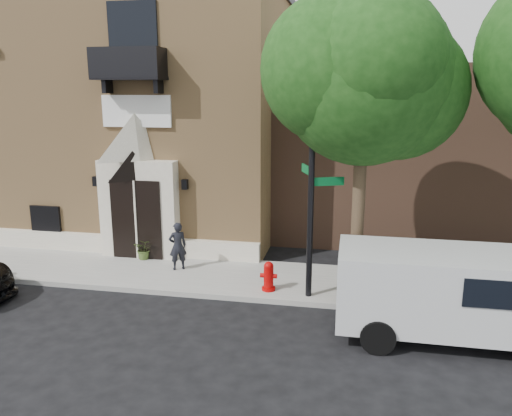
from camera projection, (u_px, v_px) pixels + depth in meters
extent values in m
plane|color=black|center=(136.00, 293.00, 13.95)|extent=(120.00, 120.00, 0.00)
cube|color=gray|center=(187.00, 274.00, 15.18)|extent=(42.00, 3.00, 0.15)
cube|color=tan|center=(143.00, 116.00, 21.12)|extent=(12.00, 10.00, 9.00)
cube|color=silver|center=(88.00, 242.00, 17.15)|extent=(12.00, 0.30, 0.60)
cube|color=silver|center=(139.00, 209.00, 16.36)|extent=(2.60, 0.55, 3.20)
pyramid|color=silver|center=(135.00, 137.00, 15.82)|extent=(2.60, 0.55, 1.50)
cube|color=black|center=(136.00, 220.00, 16.15)|extent=(1.70, 0.06, 2.60)
cube|color=silver|center=(136.00, 220.00, 16.11)|extent=(0.06, 0.04, 2.60)
cube|color=white|center=(137.00, 111.00, 15.82)|extent=(2.30, 0.10, 1.00)
cube|color=black|center=(129.00, 78.00, 15.22)|extent=(2.20, 0.90, 0.10)
cube|color=black|center=(122.00, 62.00, 14.71)|extent=(2.20, 0.06, 0.90)
cube|color=black|center=(97.00, 63.00, 15.31)|extent=(0.06, 0.90, 0.90)
cube|color=black|center=(161.00, 63.00, 14.93)|extent=(0.06, 0.90, 0.90)
cube|color=black|center=(133.00, 38.00, 15.35)|extent=(1.60, 0.08, 2.20)
cube|color=black|center=(46.00, 220.00, 17.35)|extent=(1.10, 0.10, 1.00)
cube|color=orange|center=(46.00, 220.00, 17.38)|extent=(0.85, 0.06, 0.75)
cube|color=black|center=(96.00, 181.00, 16.58)|extent=(0.18, 0.18, 0.32)
cube|color=black|center=(185.00, 184.00, 16.00)|extent=(0.18, 0.18, 0.32)
cylinder|color=#38281C|center=(358.00, 222.00, 12.75)|extent=(0.32, 0.32, 4.20)
sphere|color=#143B10|center=(364.00, 78.00, 11.94)|extent=(4.20, 4.20, 4.20)
sphere|color=#143B10|center=(397.00, 91.00, 12.15)|extent=(3.36, 3.36, 3.36)
sphere|color=#143B10|center=(335.00, 69.00, 11.83)|extent=(3.57, 3.57, 3.57)
sphere|color=#143B10|center=(375.00, 59.00, 11.14)|extent=(3.15, 3.15, 3.15)
cube|color=#BBBFC0|center=(452.00, 289.00, 11.11)|extent=(5.03, 2.01, 1.71)
cube|color=black|center=(506.00, 295.00, 9.91)|extent=(1.61, 0.04, 0.60)
cylinder|color=black|center=(378.00, 337.00, 10.69)|extent=(0.76, 0.25, 0.76)
cylinder|color=black|center=(374.00, 301.00, 12.51)|extent=(0.76, 0.25, 0.76)
cylinder|color=black|center=(512.00, 312.00, 11.92)|extent=(0.76, 0.25, 0.76)
cylinder|color=black|center=(311.00, 186.00, 12.75)|extent=(0.16, 0.16, 6.01)
cube|color=#065928|center=(328.00, 181.00, 12.80)|extent=(0.81, 0.34, 0.22)
cube|color=#065928|center=(307.00, 170.00, 13.10)|extent=(0.34, 0.81, 0.22)
cylinder|color=#A40303|center=(269.00, 288.00, 13.80)|extent=(0.37, 0.37, 0.08)
cylinder|color=#A40303|center=(269.00, 277.00, 13.72)|extent=(0.27, 0.27, 0.57)
sphere|color=#A40303|center=(269.00, 266.00, 13.65)|extent=(0.27, 0.27, 0.27)
cylinder|color=#A40303|center=(269.00, 276.00, 13.71)|extent=(0.47, 0.12, 0.12)
cube|color=#0F371B|center=(453.00, 280.00, 13.05)|extent=(1.99, 1.48, 1.08)
cube|color=black|center=(455.00, 259.00, 12.92)|extent=(2.05, 1.54, 0.12)
imported|color=#465E27|center=(144.00, 249.00, 16.28)|extent=(0.64, 0.56, 0.69)
imported|color=black|center=(178.00, 246.00, 15.26)|extent=(0.65, 0.59, 1.49)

